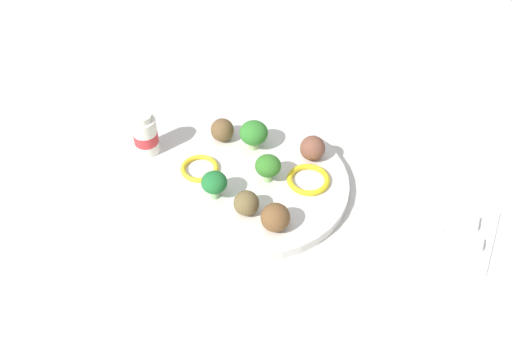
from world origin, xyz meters
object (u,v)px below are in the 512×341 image
at_px(broccoli_floret_front_left, 268,166).
at_px(meatball_far_rim, 313,148).
at_px(napkin, 432,223).
at_px(yogurt_bottle, 146,135).
at_px(broccoli_floret_center, 254,133).
at_px(pepper_ring_center, 308,180).
at_px(meatball_front_left, 246,203).
at_px(meatball_near_rim, 222,130).
at_px(pepper_ring_near_rim, 200,168).
at_px(fork, 441,214).
at_px(plate, 256,184).
at_px(meatball_back_right, 275,217).
at_px(broccoli_floret_mid_left, 214,183).
at_px(knife, 435,231).

bearing_deg(broccoli_floret_front_left, meatball_far_rim, 54.61).
relative_size(napkin, yogurt_bottle, 2.32).
distance_m(meatball_far_rim, napkin, 0.21).
bearing_deg(broccoli_floret_center, pepper_ring_center, -23.96).
relative_size(meatball_front_left, meatball_near_rim, 0.98).
relative_size(pepper_ring_near_rim, fork, 0.48).
xyz_separation_m(broccoli_floret_center, napkin, (0.29, -0.05, -0.04)).
xyz_separation_m(plate, meatball_back_right, (0.06, -0.08, 0.03)).
bearing_deg(meatball_back_right, plate, 125.32).
distance_m(meatball_near_rim, fork, 0.36).
xyz_separation_m(broccoli_floret_front_left, meatball_back_right, (0.04, -0.08, -0.01)).
xyz_separation_m(plate, meatball_far_rim, (0.07, 0.08, 0.03)).
xyz_separation_m(broccoli_floret_mid_left, yogurt_bottle, (-0.15, 0.07, -0.01)).
distance_m(plate, meatball_back_right, 0.10).
height_order(meatball_front_left, meatball_far_rim, meatball_far_rim).
height_order(broccoli_floret_center, meatball_front_left, broccoli_floret_center).
height_order(napkin, knife, knife).
distance_m(pepper_ring_near_rim, yogurt_bottle, 0.11).
bearing_deg(meatball_front_left, fork, 20.07).
bearing_deg(pepper_ring_center, meatball_front_left, -127.38).
relative_size(plate, broccoli_floret_front_left, 6.25).
bearing_deg(broccoli_floret_mid_left, pepper_ring_center, 31.68).
relative_size(broccoli_floret_mid_left, meatball_far_rim, 1.13).
bearing_deg(meatball_back_right, meatball_far_rim, 86.09).
relative_size(broccoli_floret_front_left, broccoli_floret_mid_left, 1.01).
bearing_deg(meatball_back_right, pepper_ring_center, 79.03).
distance_m(pepper_ring_center, knife, 0.19).
bearing_deg(knife, pepper_ring_near_rim, -179.33).
distance_m(meatball_front_left, meatball_back_right, 0.05).
relative_size(broccoli_floret_front_left, meatball_near_rim, 1.20).
relative_size(meatball_front_left, pepper_ring_near_rim, 0.63).
relative_size(meatball_near_rim, yogurt_bottle, 0.51).
height_order(meatball_back_right, napkin, meatball_back_right).
xyz_separation_m(napkin, fork, (0.01, 0.02, 0.00)).
bearing_deg(broccoli_floret_center, pepper_ring_near_rim, -128.28).
xyz_separation_m(broccoli_floret_mid_left, meatball_back_right, (0.10, -0.03, -0.01)).
height_order(plate, meatball_far_rim, meatball_far_rim).
relative_size(meatball_back_right, knife, 0.28).
height_order(broccoli_floret_center, meatball_near_rim, broccoli_floret_center).
distance_m(broccoli_floret_mid_left, meatball_front_left, 0.06).
height_order(pepper_ring_center, yogurt_bottle, yogurt_bottle).
distance_m(broccoli_floret_center, broccoli_floret_mid_left, 0.12).
xyz_separation_m(meatball_front_left, pepper_ring_near_rim, (-0.10, 0.06, -0.01)).
bearing_deg(broccoli_floret_mid_left, plate, 48.55).
bearing_deg(broccoli_floret_mid_left, yogurt_bottle, 154.04).
bearing_deg(pepper_ring_near_rim, meatball_near_rim, 85.19).
distance_m(broccoli_floret_center, meatball_back_right, 0.17).
bearing_deg(fork, meatball_near_rim, 173.76).
height_order(plate, meatball_near_rim, meatball_near_rim).
bearing_deg(broccoli_floret_front_left, broccoli_floret_mid_left, -137.13).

